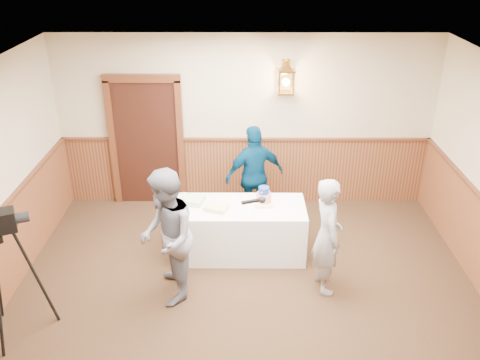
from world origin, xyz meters
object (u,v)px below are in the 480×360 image
(interviewer, at_px, (167,238))
(tiered_cake, at_px, (264,198))
(baker, at_px, (327,236))
(tv_camera_rig, at_px, (10,281))
(sheet_cake_yellow, at_px, (216,208))
(sheet_cake_green, at_px, (192,200))
(assistant_p, at_px, (255,176))
(display_table, at_px, (240,230))

(interviewer, bearing_deg, tiered_cake, 122.53)
(tiered_cake, distance_m, baker, 1.14)
(tv_camera_rig, bearing_deg, baker, -11.51)
(baker, bearing_deg, tiered_cake, 32.33)
(tiered_cake, distance_m, sheet_cake_yellow, 0.67)
(sheet_cake_yellow, height_order, tv_camera_rig, tv_camera_rig)
(sheet_cake_green, bearing_deg, interviewer, -100.34)
(sheet_cake_green, distance_m, assistant_p, 1.18)
(tiered_cake, xyz_separation_m, interviewer, (-1.20, -1.04, 0.01))
(baker, height_order, tv_camera_rig, tv_camera_rig)
(tv_camera_rig, bearing_deg, tiered_cake, 6.11)
(sheet_cake_green, xyz_separation_m, assistant_p, (0.89, 0.78, 0.01))
(display_table, bearing_deg, assistant_p, 76.07)
(baker, bearing_deg, sheet_cake_yellow, 54.44)
(assistant_p, bearing_deg, baker, 96.32)
(display_table, distance_m, tiered_cake, 0.58)
(tiered_cake, height_order, tv_camera_rig, tv_camera_rig)
(baker, xyz_separation_m, assistant_p, (-0.86, 1.67, 0.02))
(sheet_cake_yellow, distance_m, tv_camera_rig, 2.66)
(tiered_cake, xyz_separation_m, assistant_p, (-0.11, 0.82, -0.06))
(display_table, xyz_separation_m, interviewer, (-0.87, -0.98, 0.49))
(display_table, relative_size, tv_camera_rig, 1.16)
(display_table, relative_size, sheet_cake_yellow, 6.05)
(baker, bearing_deg, display_table, 44.69)
(interviewer, relative_size, baker, 1.12)
(display_table, bearing_deg, baker, -36.27)
(display_table, distance_m, interviewer, 1.40)
(display_table, height_order, baker, baker)
(sheet_cake_green, xyz_separation_m, tv_camera_rig, (-1.84, -1.70, -0.09))
(sheet_cake_yellow, bearing_deg, assistant_p, 60.99)
(sheet_cake_yellow, distance_m, sheet_cake_green, 0.40)
(interviewer, height_order, baker, interviewer)
(tiered_cake, height_order, sheet_cake_yellow, tiered_cake)
(interviewer, xyz_separation_m, tv_camera_rig, (-1.64, -0.62, -0.17))
(sheet_cake_yellow, distance_m, baker, 1.56)
(sheet_cake_green, relative_size, tv_camera_rig, 0.21)
(tiered_cake, relative_size, tv_camera_rig, 0.17)
(sheet_cake_yellow, height_order, interviewer, interviewer)
(interviewer, relative_size, tv_camera_rig, 1.11)
(display_table, height_order, interviewer, interviewer)
(display_table, relative_size, assistant_p, 1.13)
(interviewer, distance_m, baker, 1.96)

